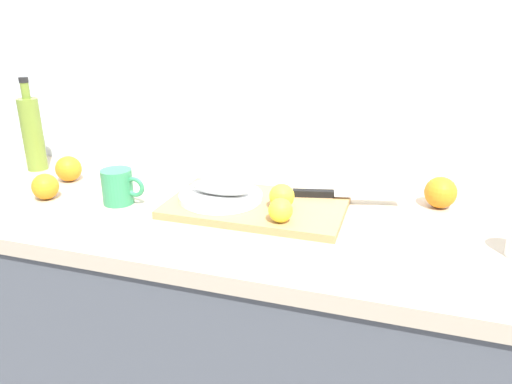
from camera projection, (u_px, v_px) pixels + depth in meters
The scene contains 13 objects.
back_wall at pixel (274, 62), 1.41m from camera, with size 3.20×0.05×2.50m, color silver.
kitchen_counter at pixel (241, 357), 1.40m from camera, with size 2.00×0.60×0.90m.
cutting_board at pixel (256, 206), 1.27m from camera, with size 0.46×0.28×0.02m, color tan.
white_plate at pixel (221, 196), 1.29m from camera, with size 0.22×0.22×0.01m, color white.
fish_fillet at pixel (221, 187), 1.28m from camera, with size 0.17×0.07×0.04m, color #999E99.
chef_knife at pixel (333, 194), 1.30m from camera, with size 0.29×0.09×0.02m.
lemon_0 at pixel (282, 196), 1.22m from camera, with size 0.06×0.06×0.06m, color yellow.
lemon_1 at pixel (280, 210), 1.14m from camera, with size 0.06×0.06×0.06m, color yellow.
olive_oil_bottle at pixel (32, 133), 1.55m from camera, with size 0.06×0.06×0.30m.
coffee_mug_1 at pixel (118, 187), 1.30m from camera, with size 0.12×0.08×0.09m.
orange_0 at pixel (69, 169), 1.47m from camera, with size 0.08×0.08×0.08m, color orange.
orange_1 at pixel (441, 192), 1.27m from camera, with size 0.08×0.08×0.08m, color orange.
orange_2 at pixel (45, 187), 1.33m from camera, with size 0.07×0.07×0.07m, color orange.
Camera 1 is at (0.39, -1.07, 1.39)m, focal length 33.88 mm.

